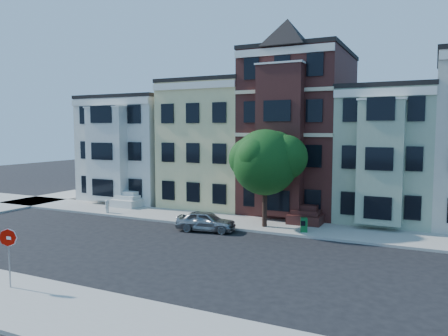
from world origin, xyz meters
The scene contains 12 objects.
ground centered at (0.00, 0.00, 0.00)m, with size 120.00×120.00×0.00m, color black.
far_sidewalk centered at (0.00, 8.00, 0.07)m, with size 60.00×4.00×0.15m, color #9E9B93.
near_sidewalk centered at (0.00, -8.00, 0.07)m, with size 60.00×4.00×0.15m, color #9E9B93.
house_white centered at (-15.00, 14.50, 4.50)m, with size 8.00×9.00×9.00m, color silver.
house_yellow centered at (-7.00, 14.50, 5.00)m, with size 7.00×9.00×10.00m, color beige.
house_brown centered at (0.00, 14.50, 6.00)m, with size 7.00×9.00×12.00m, color #3E1917.
house_green centered at (6.50, 14.50, 4.50)m, with size 6.00×9.00×9.00m, color #98AA8E.
street_tree centered at (-0.18, 7.26, 4.00)m, with size 6.62×6.62×7.71m, color #155415, non-canonical shape.
parked_car centered at (-3.25, 5.00, 0.64)m, with size 1.51×3.75×1.28m, color gray.
newspaper_box centered at (2.51, 6.87, 0.58)m, with size 0.39×0.35×0.87m, color #10622B.
fire_hydrant centered at (-12.46, 6.53, 0.54)m, with size 0.27×0.27×0.77m, color beige.
stop_sign centered at (-5.40, -7.33, 1.48)m, with size 0.73×0.10×2.66m, color #B60800, non-canonical shape.
Camera 1 is at (9.49, -18.73, 6.35)m, focal length 35.00 mm.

